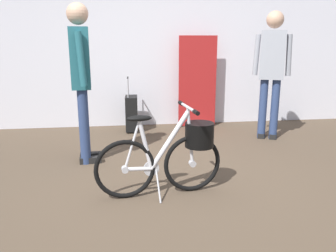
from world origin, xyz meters
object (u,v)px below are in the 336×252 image
at_px(folding_bike_foreground, 173,152).
at_px(rolling_suitcase, 132,113).
at_px(floor_banner_stand, 197,88).
at_px(visitor_browsing, 272,67).
at_px(visitor_near_wall, 81,73).

relative_size(folding_bike_foreground, rolling_suitcase, 1.38).
relative_size(floor_banner_stand, visitor_browsing, 0.83).
height_order(visitor_near_wall, visitor_browsing, visitor_near_wall).
relative_size(floor_banner_stand, visitor_near_wall, 0.82).
relative_size(folding_bike_foreground, visitor_near_wall, 0.66).
distance_m(floor_banner_stand, visitor_near_wall, 2.20).
bearing_deg(visitor_near_wall, rolling_suitcase, 66.40).
bearing_deg(rolling_suitcase, folding_bike_foreground, -82.42).
xyz_separation_m(floor_banner_stand, folding_bike_foreground, (-0.75, -2.41, -0.24)).
distance_m(visitor_near_wall, rolling_suitcase, 1.59).
bearing_deg(rolling_suitcase, visitor_near_wall, -113.60).
height_order(floor_banner_stand, folding_bike_foreground, floor_banner_stand).
height_order(floor_banner_stand, visitor_near_wall, visitor_near_wall).
distance_m(folding_bike_foreground, visitor_near_wall, 1.45).
distance_m(floor_banner_stand, visitor_browsing, 1.23).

